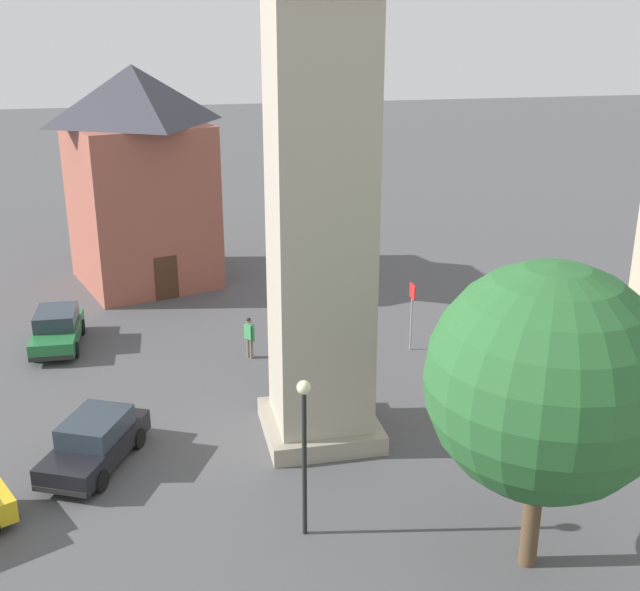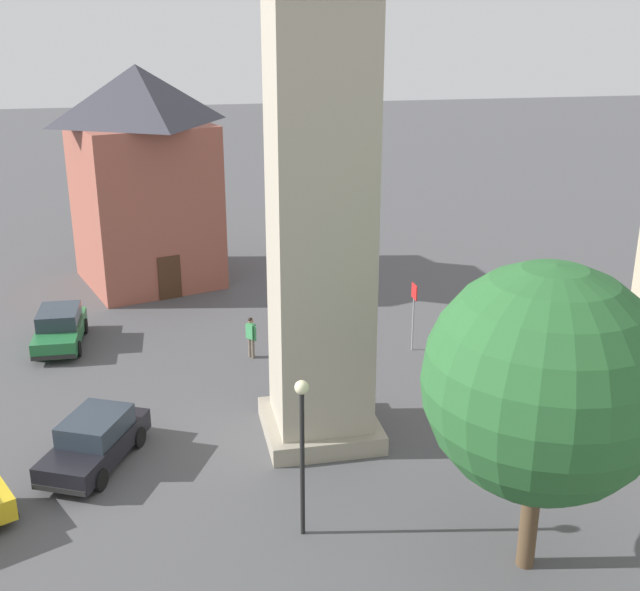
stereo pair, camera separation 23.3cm
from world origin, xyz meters
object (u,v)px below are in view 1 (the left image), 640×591
(car_red_corner, at_px, (95,442))
(pedestrian, at_px, (249,334))
(tree, at_px, (546,381))
(lamp_post, at_px, (304,432))
(building_shop_left, at_px, (139,176))
(car_blue_kerb, at_px, (57,329))
(road_sign, at_px, (412,305))

(car_red_corner, xyz_separation_m, pedestrian, (6.83, -5.53, 0.25))
(tree, xyz_separation_m, lamp_post, (2.31, 5.14, -1.96))
(car_red_corner, relative_size, building_shop_left, 0.42)
(car_blue_kerb, distance_m, tree, 21.21)
(lamp_post, relative_size, road_sign, 1.57)
(lamp_post, xyz_separation_m, road_sign, (10.90, -6.49, -1.10))
(car_blue_kerb, distance_m, building_shop_left, 9.77)
(lamp_post, bearing_deg, road_sign, -30.78)
(pedestrian, height_order, road_sign, road_sign)
(car_red_corner, bearing_deg, lamp_post, -130.21)
(car_blue_kerb, height_order, lamp_post, lamp_post)
(car_blue_kerb, distance_m, pedestrian, 7.99)
(car_red_corner, height_order, road_sign, road_sign)
(car_blue_kerb, height_order, tree, tree)
(car_blue_kerb, xyz_separation_m, road_sign, (-3.34, -13.93, 1.14))
(car_blue_kerb, relative_size, car_red_corner, 0.94)
(car_blue_kerb, bearing_deg, tree, -142.76)
(pedestrian, bearing_deg, building_shop_left, 20.09)
(tree, bearing_deg, pedestrian, 20.30)
(pedestrian, bearing_deg, car_blue_kerb, 69.63)
(building_shop_left, height_order, road_sign, building_shop_left)
(building_shop_left, relative_size, road_sign, 3.79)
(tree, relative_size, road_sign, 2.77)
(pedestrian, relative_size, tree, 0.22)
(road_sign, bearing_deg, lamp_post, 149.22)
(car_red_corner, relative_size, tree, 0.57)
(car_blue_kerb, relative_size, building_shop_left, 0.39)
(road_sign, bearing_deg, tree, 174.18)
(car_blue_kerb, bearing_deg, building_shop_left, -24.87)
(car_blue_kerb, distance_m, lamp_post, 16.22)
(car_red_corner, xyz_separation_m, tree, (-6.95, -10.62, 4.20))
(pedestrian, relative_size, road_sign, 0.60)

